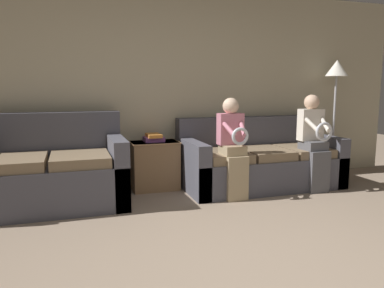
# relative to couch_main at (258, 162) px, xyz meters

# --- Properties ---
(wall_back) EXTENTS (7.11, 0.06, 2.55)m
(wall_back) POSITION_rel_couch_main_xyz_m (-1.16, 0.50, 0.96)
(wall_back) COLOR #BCB293
(wall_back) RESTS_ON ground_plane
(couch_main) EXTENTS (2.02, 0.96, 0.89)m
(couch_main) POSITION_rel_couch_main_xyz_m (0.00, 0.00, 0.00)
(couch_main) COLOR #4C4C56
(couch_main) RESTS_ON ground_plane
(couch_side) EXTENTS (1.60, 0.95, 1.00)m
(couch_side) POSITION_rel_couch_main_xyz_m (-2.57, -0.06, 0.04)
(couch_side) COLOR #4C4C56
(couch_side) RESTS_ON ground_plane
(child_left_seated) EXTENTS (0.30, 0.38, 1.17)m
(child_left_seated) POSITION_rel_couch_main_xyz_m (-0.55, -0.40, 0.34)
(child_left_seated) COLOR tan
(child_left_seated) RESTS_ON ground_plane
(child_right_seated) EXTENTS (0.32, 0.38, 1.20)m
(child_right_seated) POSITION_rel_couch_main_xyz_m (0.55, -0.40, 0.35)
(child_right_seated) COLOR #56565B
(child_right_seated) RESTS_ON ground_plane
(side_shelf) EXTENTS (0.60, 0.40, 0.61)m
(side_shelf) POSITION_rel_couch_main_xyz_m (-1.33, 0.25, 0.00)
(side_shelf) COLOR olive
(side_shelf) RESTS_ON ground_plane
(book_stack) EXTENTS (0.24, 0.28, 0.10)m
(book_stack) POSITION_rel_couch_main_xyz_m (-1.34, 0.26, 0.35)
(book_stack) COLOR #7A4284
(book_stack) RESTS_ON side_shelf
(floor_lamp) EXTENTS (0.32, 0.32, 1.67)m
(floor_lamp) POSITION_rel_couch_main_xyz_m (1.32, 0.21, 1.10)
(floor_lamp) COLOR #2D2B28
(floor_lamp) RESTS_ON ground_plane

